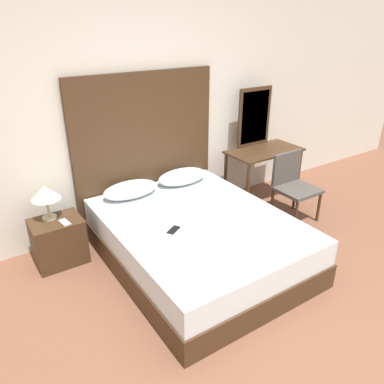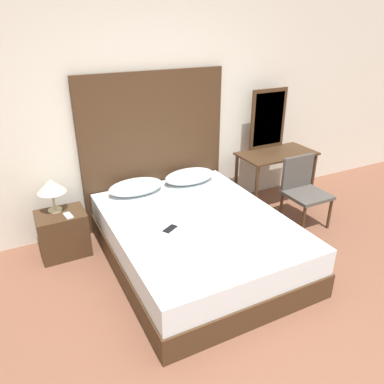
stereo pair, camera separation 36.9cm
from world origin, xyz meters
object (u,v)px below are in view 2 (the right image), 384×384
object	(u,v)px
nightstand	(63,233)
table_lamp	(51,187)
bed	(197,241)
vanity_desk	(276,162)
phone_on_nightstand	(68,215)
chair	(303,187)
phone_on_bed	(170,229)

from	to	relation	value
nightstand	table_lamp	distance (m)	0.53
bed	table_lamp	size ratio (longest dim) A/B	5.91
table_lamp	vanity_desk	xyz separation A→B (m)	(2.75, -0.16, -0.14)
phone_on_nightstand	table_lamp	bearing A→B (deg)	119.98
table_lamp	chair	size ratio (longest dim) A/B	0.43
chair	vanity_desk	bearing A→B (deg)	89.48
bed	table_lamp	xyz separation A→B (m)	(-1.22, 0.86, 0.51)
phone_on_bed	chair	world-z (taller)	chair
nightstand	phone_on_bed	bearing A→B (deg)	-44.08
bed	phone_on_bed	world-z (taller)	phone_on_bed
phone_on_bed	chair	xyz separation A→B (m)	(1.84, 0.23, -0.04)
phone_on_bed	phone_on_nightstand	bearing A→B (deg)	137.07
bed	chair	bearing A→B (deg)	6.08
bed	chair	size ratio (longest dim) A/B	2.56
nightstand	vanity_desk	xyz separation A→B (m)	(2.72, -0.08, 0.38)
nightstand	phone_on_nightstand	xyz separation A→B (m)	(0.07, -0.10, 0.25)
table_lamp	phone_on_nightstand	size ratio (longest dim) A/B	2.26
phone_on_bed	chair	distance (m)	1.86
bed	vanity_desk	world-z (taller)	vanity_desk
bed	vanity_desk	size ratio (longest dim) A/B	2.13
phone_on_nightstand	vanity_desk	xyz separation A→B (m)	(2.65, 0.01, 0.13)
vanity_desk	phone_on_nightstand	bearing A→B (deg)	-179.72
bed	nightstand	bearing A→B (deg)	146.71
vanity_desk	chair	distance (m)	0.56
phone_on_bed	vanity_desk	size ratio (longest dim) A/B	0.17
phone_on_bed	vanity_desk	world-z (taller)	vanity_desk
nightstand	chair	world-z (taller)	chair
chair	bed	bearing A→B (deg)	-173.92
nightstand	chair	size ratio (longest dim) A/B	0.60
phone_on_bed	vanity_desk	xyz separation A→B (m)	(1.85, 0.76, 0.11)
table_lamp	chair	bearing A→B (deg)	-14.24
nightstand	bed	bearing A→B (deg)	-33.29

